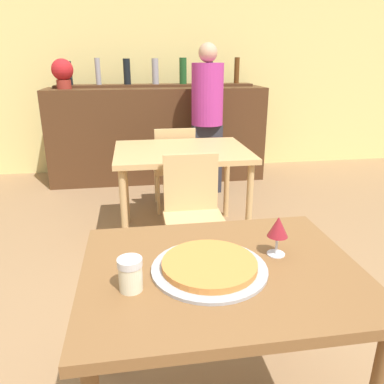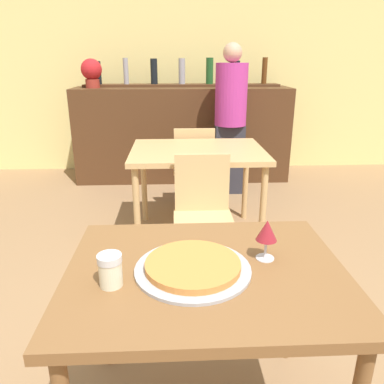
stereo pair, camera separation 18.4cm
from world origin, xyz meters
TOP-DOWN VIEW (x-y plane):
  - wall_back at (0.00, 3.96)m, footprint 8.00×0.05m
  - dining_table_near at (0.00, 0.00)m, footprint 1.02×0.80m
  - dining_table_far at (0.08, 1.76)m, footprint 1.07×0.84m
  - bar_counter at (0.00, 3.46)m, footprint 2.60×0.56m
  - bar_back_shelf at (-0.02, 3.60)m, footprint 2.39×0.24m
  - chair_far_side_front at (0.08, 1.17)m, footprint 0.40×0.40m
  - chair_far_side_back at (0.08, 2.35)m, footprint 0.40×0.40m
  - pizza_tray at (-0.05, -0.01)m, footprint 0.42×0.42m
  - cheese_shaker at (-0.33, -0.09)m, footprint 0.08×0.08m
  - person_standing at (0.51, 2.88)m, footprint 0.34×0.34m
  - wine_glass at (0.23, 0.06)m, footprint 0.08×0.08m
  - potted_plant at (-1.05, 3.41)m, footprint 0.24×0.24m

SIDE VIEW (x-z plane):
  - chair_far_side_front at x=0.08m, z-range 0.06..0.91m
  - chair_far_side_back at x=0.08m, z-range 0.06..0.91m
  - bar_counter at x=0.00m, z-range 0.00..1.13m
  - dining_table_near at x=0.00m, z-range 0.28..1.02m
  - dining_table_far at x=0.08m, z-range 0.30..1.07m
  - pizza_tray at x=-0.05m, z-range 0.73..0.77m
  - cheese_shaker at x=-0.33m, z-range 0.74..0.85m
  - wine_glass at x=0.23m, z-range 0.77..0.93m
  - person_standing at x=0.51m, z-range 0.06..1.68m
  - bar_back_shelf at x=-0.02m, z-range 1.04..1.38m
  - potted_plant at x=-1.05m, z-range 1.15..1.48m
  - wall_back at x=0.00m, z-range 0.00..2.80m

